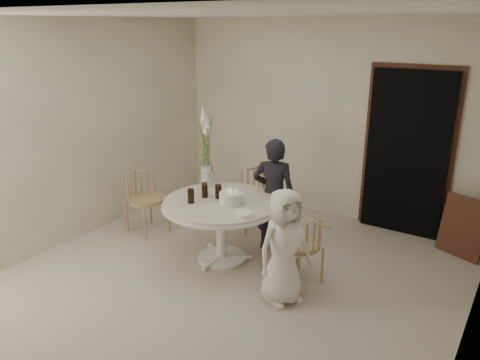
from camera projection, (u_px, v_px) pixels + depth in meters
The scene contains 18 objects.
ground at pixel (235, 276), 5.10m from camera, with size 4.50×4.50×0.00m, color beige.
room_shell at pixel (234, 131), 4.58m from camera, with size 4.50×4.50×4.50m.
doorway at pixel (407, 154), 5.90m from camera, with size 1.00×0.10×2.10m, color black.
door_trim at pixel (408, 149), 5.91m from camera, with size 1.12×0.03×2.22m, color #56331D.
table at pixel (221, 210), 5.28m from camera, with size 1.33×1.33×0.73m.
picture_frame at pixel (463, 227), 5.47m from camera, with size 0.54×0.04×0.72m, color #56331D.
chair_far at pixel (253, 188), 6.24m from camera, with size 0.54×0.56×0.82m.
chair_right at pixel (306, 241), 4.78m from camera, with size 0.56×0.54×0.78m.
chair_left at pixel (141, 191), 6.10m from camera, with size 0.55×0.51×0.84m.
girl at pixel (274, 195), 5.53m from camera, with size 0.50×0.33×1.38m, color black.
boy at pixel (284, 247), 4.48m from camera, with size 0.57×0.37×1.17m, color white.
birthday_cake at pixel (231, 198), 5.15m from camera, with size 0.27×0.27×0.18m.
cola_tumbler_a at pixel (205, 191), 5.33m from camera, with size 0.07×0.07×0.15m, color black.
cola_tumbler_b at pixel (191, 196), 5.16m from camera, with size 0.07×0.07×0.16m, color black.
cola_tumbler_c at pixel (205, 189), 5.42m from camera, with size 0.07×0.07×0.14m, color black.
cola_tumbler_d at pixel (218, 191), 5.30m from camera, with size 0.07×0.07×0.16m, color black.
plate_stack at pixel (243, 214), 4.81m from camera, with size 0.19×0.19×0.05m, color white.
flower_vase at pixel (206, 151), 5.59m from camera, with size 0.13×0.13×0.98m.
Camera 1 is at (2.51, -3.73, 2.62)m, focal length 35.00 mm.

